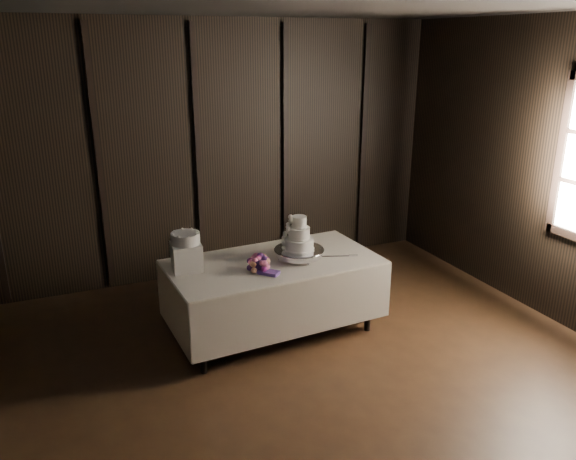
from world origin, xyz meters
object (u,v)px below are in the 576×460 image
at_px(wedding_cake, 297,237).
at_px(box_pedestal, 187,257).
at_px(bouquet, 259,264).
at_px(cake_stand, 299,254).
at_px(display_table, 274,294).
at_px(small_cake, 186,238).

xyz_separation_m(wedding_cake, box_pedestal, (-1.03, 0.16, -0.10)).
relative_size(bouquet, box_pedestal, 1.51).
bearing_deg(cake_stand, display_table, 173.57).
relative_size(wedding_cake, box_pedestal, 1.28).
xyz_separation_m(bouquet, small_cake, (-0.59, 0.27, 0.24)).
bearing_deg(cake_stand, bouquet, -164.43).
xyz_separation_m(cake_stand, wedding_cake, (-0.02, -0.01, 0.18)).
bearing_deg(display_table, wedding_cake, -13.62).
bearing_deg(box_pedestal, display_table, -8.35).
xyz_separation_m(display_table, wedding_cake, (0.23, -0.04, 0.56)).
relative_size(wedding_cake, small_cake, 1.28).
height_order(display_table, wedding_cake, wedding_cake).
xyz_separation_m(cake_stand, box_pedestal, (-1.05, 0.15, 0.08)).
height_order(wedding_cake, small_cake, wedding_cake).
xyz_separation_m(cake_stand, small_cake, (-1.05, 0.15, 0.26)).
height_order(bouquet, box_pedestal, box_pedestal).
xyz_separation_m(display_table, bouquet, (-0.21, -0.16, 0.41)).
distance_m(wedding_cake, small_cake, 1.04).
xyz_separation_m(display_table, box_pedestal, (-0.80, 0.12, 0.47)).
relative_size(display_table, cake_stand, 4.22).
distance_m(display_table, box_pedestal, 0.94).
relative_size(display_table, box_pedestal, 7.86).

